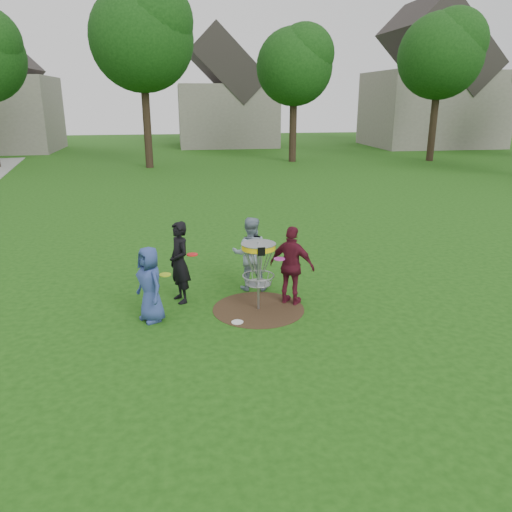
{
  "coord_description": "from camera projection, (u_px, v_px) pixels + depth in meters",
  "views": [
    {
      "loc": [
        -1.46,
        -8.88,
        3.96
      ],
      "look_at": [
        0.0,
        0.3,
        1.0
      ],
      "focal_mm": 35.0,
      "sensor_mm": 36.0,
      "label": 1
    }
  ],
  "objects": [
    {
      "name": "disc_golf_basket",
      "position": [
        258.0,
        260.0,
        9.47
      ],
      "size": [
        0.66,
        0.67,
        1.38
      ],
      "color": "#9EA0A5",
      "rests_on": "ground"
    },
    {
      "name": "tree_row",
      "position": [
        206.0,
        55.0,
        27.41
      ],
      "size": [
        51.2,
        17.42,
        9.9
      ],
      "color": "#38281C",
      "rests_on": "ground"
    },
    {
      "name": "player_maroon",
      "position": [
        292.0,
        266.0,
        9.82
      ],
      "size": [
        0.98,
        0.86,
        1.59
      ],
      "primitive_type": "imported",
      "rotation": [
        0.0,
        0.0,
        2.51
      ],
      "color": "#5B1425",
      "rests_on": "ground"
    },
    {
      "name": "player_blue",
      "position": [
        150.0,
        284.0,
        9.09
      ],
      "size": [
        0.75,
        0.83,
        1.42
      ],
      "primitive_type": "imported",
      "rotation": [
        0.0,
        0.0,
        -1.03
      ],
      "color": "navy",
      "rests_on": "ground"
    },
    {
      "name": "player_black",
      "position": [
        179.0,
        262.0,
        9.92
      ],
      "size": [
        0.59,
        0.71,
        1.66
      ],
      "primitive_type": "imported",
      "rotation": [
        0.0,
        0.0,
        -1.19
      ],
      "color": "black",
      "rests_on": "ground"
    },
    {
      "name": "dirt_patch",
      "position": [
        258.0,
        309.0,
        9.78
      ],
      "size": [
        1.8,
        1.8,
        0.01
      ],
      "primitive_type": "cylinder",
      "color": "#47331E",
      "rests_on": "ground"
    },
    {
      "name": "house_row",
      "position": [
        251.0,
        95.0,
        40.36
      ],
      "size": [
        44.5,
        10.65,
        11.62
      ],
      "color": "gray",
      "rests_on": "ground"
    },
    {
      "name": "disc_on_grass",
      "position": [
        237.0,
        322.0,
        9.19
      ],
      "size": [
        0.22,
        0.22,
        0.02
      ],
      "primitive_type": "cylinder",
      "color": "white",
      "rests_on": "ground"
    },
    {
      "name": "player_grey",
      "position": [
        250.0,
        254.0,
        10.59
      ],
      "size": [
        0.87,
        0.74,
        1.59
      ],
      "primitive_type": "imported",
      "rotation": [
        0.0,
        0.0,
        2.95
      ],
      "color": "#7E91A2",
      "rests_on": "ground"
    },
    {
      "name": "ground",
      "position": [
        258.0,
        309.0,
        9.78
      ],
      "size": [
        100.0,
        100.0,
        0.0
      ],
      "primitive_type": "plane",
      "color": "#19470F",
      "rests_on": "ground"
    },
    {
      "name": "held_discs",
      "position": [
        223.0,
        259.0,
        9.71
      ],
      "size": [
        2.41,
        1.21,
        0.16
      ],
      "color": "#ABCD16",
      "rests_on": "ground"
    }
  ]
}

